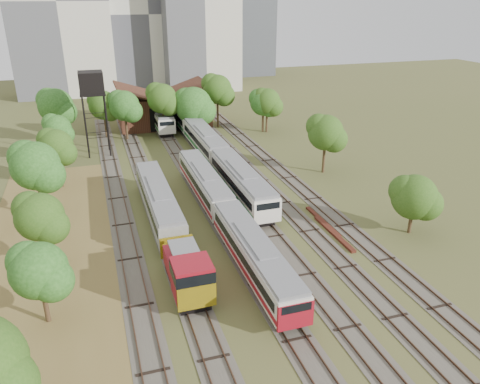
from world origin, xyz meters
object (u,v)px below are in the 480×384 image
object	(u,v)px
railcar_green_set	(205,142)
water_tower	(91,85)
shunter_locomotive	(188,274)
railcar_red_set	(226,214)

from	to	relation	value
railcar_green_set	water_tower	bearing A→B (deg)	161.24
railcar_green_set	shunter_locomotive	xyz separation A→B (m)	(-10.00, -34.36, -0.06)
railcar_green_set	railcar_red_set	bearing A→B (deg)	-99.28
shunter_locomotive	railcar_green_set	bearing A→B (deg)	73.77
railcar_red_set	shunter_locomotive	bearing A→B (deg)	-121.26
railcar_red_set	railcar_green_set	world-z (taller)	railcar_green_set
railcar_red_set	water_tower	world-z (taller)	water_tower
railcar_red_set	water_tower	size ratio (longest dim) A/B	2.83
railcar_red_set	water_tower	distance (m)	32.83
railcar_red_set	water_tower	bearing A→B (deg)	110.73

